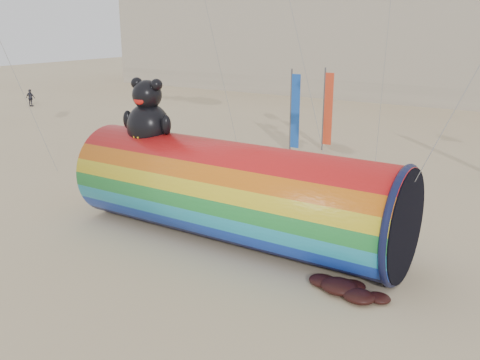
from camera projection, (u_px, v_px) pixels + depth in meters
The scene contains 5 objects.
ground at pixel (206, 252), 19.16m from camera, with size 160.00×160.00×0.00m, color #CCB58C.
windsock_assembly at pixel (233, 190), 19.76m from camera, with size 12.83×3.91×5.91m.
kite_handler at pixel (353, 246), 17.53m from camera, with size 0.63×0.41×1.73m, color #56595D.
fabric_bundle at pixel (346, 289), 16.18m from camera, with size 2.62×1.35×0.41m.
festival_banners at pixel (367, 115), 31.26m from camera, with size 11.88×1.99×5.20m.
Camera 1 is at (10.57, -14.14, 7.96)m, focal length 40.00 mm.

